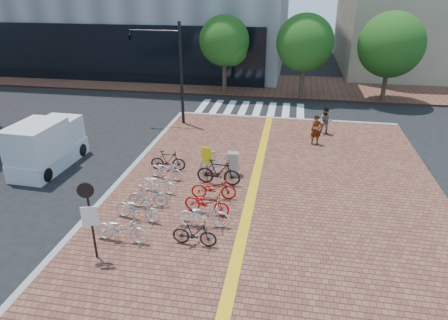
% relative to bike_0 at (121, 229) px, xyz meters
% --- Properties ---
extents(ground, '(120.00, 120.00, 0.00)m').
position_rel_bike_0_xyz_m(ground, '(2.02, 2.60, -0.66)').
color(ground, black).
rests_on(ground, ground).
extents(sidewalk, '(14.00, 34.00, 0.15)m').
position_rel_bike_0_xyz_m(sidewalk, '(5.02, -2.40, -0.58)').
color(sidewalk, brown).
rests_on(sidewalk, ground).
extents(tactile_strip, '(0.40, 34.00, 0.01)m').
position_rel_bike_0_xyz_m(tactile_strip, '(4.02, -2.40, -0.50)').
color(tactile_strip, gold).
rests_on(tactile_strip, sidewalk).
extents(kerb_west, '(0.25, 34.00, 0.15)m').
position_rel_bike_0_xyz_m(kerb_west, '(-1.98, -2.40, -0.58)').
color(kerb_west, gray).
rests_on(kerb_west, ground).
extents(kerb_north, '(14.00, 0.25, 0.15)m').
position_rel_bike_0_xyz_m(kerb_north, '(5.02, 14.60, -0.58)').
color(kerb_north, gray).
rests_on(kerb_north, ground).
extents(far_sidewalk, '(70.00, 8.00, 0.15)m').
position_rel_bike_0_xyz_m(far_sidewalk, '(2.02, 23.60, -0.58)').
color(far_sidewalk, brown).
rests_on(far_sidewalk, ground).
extents(crosswalk, '(7.50, 4.00, 0.01)m').
position_rel_bike_0_xyz_m(crosswalk, '(2.52, 16.60, -0.65)').
color(crosswalk, silver).
rests_on(crosswalk, ground).
extents(street_trees, '(16.20, 4.60, 6.35)m').
position_rel_bike_0_xyz_m(street_trees, '(7.06, 20.05, 3.44)').
color(street_trees, '#38281E').
rests_on(street_trees, far_sidewalk).
extents(bike_0, '(1.95, 0.75, 1.01)m').
position_rel_bike_0_xyz_m(bike_0, '(0.00, 0.00, 0.00)').
color(bike_0, silver).
rests_on(bike_0, sidewalk).
extents(bike_1, '(1.93, 0.94, 0.97)m').
position_rel_bike_0_xyz_m(bike_1, '(0.04, 1.39, -0.02)').
color(bike_1, silver).
rests_on(bike_1, sidewalk).
extents(bike_2, '(1.66, 0.73, 0.97)m').
position_rel_bike_0_xyz_m(bike_2, '(0.10, 2.36, -0.02)').
color(bike_2, '#B3B3B7').
rests_on(bike_2, sidewalk).
extents(bike_3, '(1.72, 0.88, 0.86)m').
position_rel_bike_0_xyz_m(bike_3, '(0.11, 3.57, -0.07)').
color(bike_3, white).
rests_on(bike_3, sidewalk).
extents(bike_4, '(1.76, 0.92, 0.88)m').
position_rel_bike_0_xyz_m(bike_4, '(0.04, 4.85, -0.07)').
color(bike_4, silver).
rests_on(bike_4, sidewalk).
extents(bike_5, '(1.69, 0.60, 0.99)m').
position_rel_bike_0_xyz_m(bike_5, '(-0.13, 5.70, -0.01)').
color(bike_5, black).
rests_on(bike_5, sidewalk).
extents(bike_6, '(1.57, 0.50, 0.93)m').
position_rel_bike_0_xyz_m(bike_6, '(2.51, 0.22, -0.04)').
color(bike_6, black).
rests_on(bike_6, sidewalk).
extents(bike_7, '(1.98, 0.85, 1.01)m').
position_rel_bike_0_xyz_m(bike_7, '(2.55, 1.37, -0.00)').
color(bike_7, silver).
rests_on(bike_7, sidewalk).
extents(bike_8, '(1.91, 0.93, 0.96)m').
position_rel_bike_0_xyz_m(bike_8, '(2.49, 2.26, -0.03)').
color(bike_8, red).
rests_on(bike_8, sidewalk).
extents(bike_9, '(1.90, 0.82, 0.97)m').
position_rel_bike_0_xyz_m(bike_9, '(2.52, 3.44, -0.02)').
color(bike_9, '#A0140B').
rests_on(bike_9, sidewalk).
extents(bike_10, '(1.97, 0.65, 1.17)m').
position_rel_bike_0_xyz_m(bike_10, '(2.48, 4.72, 0.08)').
color(bike_10, black).
rests_on(bike_10, sidewalk).
extents(bike_11, '(1.91, 0.76, 1.12)m').
position_rel_bike_0_xyz_m(bike_11, '(2.33, 5.83, 0.05)').
color(bike_11, '#B1B1B6').
rests_on(bike_11, sidewalk).
extents(pedestrian_a, '(0.66, 0.50, 1.62)m').
position_rel_bike_0_xyz_m(pedestrian_a, '(6.81, 10.29, 0.30)').
color(pedestrian_a, gray).
rests_on(pedestrian_a, sidewalk).
extents(pedestrian_b, '(0.92, 0.81, 1.58)m').
position_rel_bike_0_xyz_m(pedestrian_b, '(7.40, 12.00, 0.29)').
color(pedestrian_b, '#494B5D').
rests_on(pedestrian_b, sidewalk).
extents(utility_box, '(0.51, 0.38, 1.10)m').
position_rel_bike_0_xyz_m(utility_box, '(2.96, 5.77, 0.04)').
color(utility_box, silver).
rests_on(utility_box, sidewalk).
extents(yellow_sign, '(0.45, 0.14, 1.66)m').
position_rel_bike_0_xyz_m(yellow_sign, '(1.94, 4.85, 0.64)').
color(yellow_sign, '#B7B7BC').
rests_on(yellow_sign, sidewalk).
extents(notice_sign, '(0.49, 0.20, 2.74)m').
position_rel_bike_0_xyz_m(notice_sign, '(-0.46, -1.01, 1.22)').
color(notice_sign, black).
rests_on(notice_sign, sidewalk).
extents(traffic_light_pole, '(3.28, 1.26, 6.10)m').
position_rel_bike_0_xyz_m(traffic_light_pole, '(-2.66, 12.47, 3.70)').
color(traffic_light_pole, black).
rests_on(traffic_light_pole, sidewalk).
extents(box_truck, '(1.97, 4.26, 2.43)m').
position_rel_bike_0_xyz_m(box_truck, '(-6.04, 5.34, 0.49)').
color(box_truck, silver).
rests_on(box_truck, ground).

